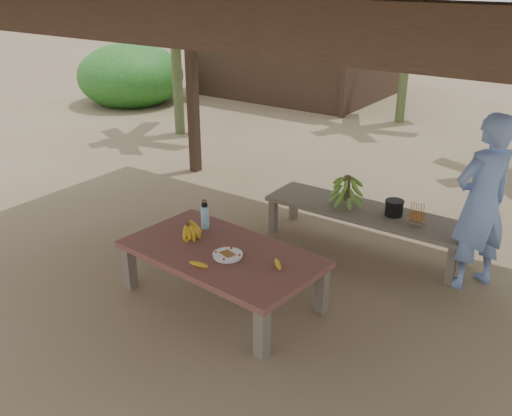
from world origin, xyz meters
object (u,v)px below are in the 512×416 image
Objects in this scene: work_table at (222,257)px; plate at (228,255)px; woman at (482,203)px; cooking_pot at (394,208)px; water_flask at (205,216)px; bench at (365,214)px; ripe_banana_bunch at (187,229)px.

work_table is 0.16m from plate.
woman is (1.80, 1.60, 0.42)m from work_table.
work_table is at bearing 152.62° from plate.
work_table is 7.02× the size of plate.
woman reaches higher than cooking_pot.
water_flask is 0.18× the size of woman.
plate is 1.99m from cooking_pot.
work_table is 1.10× the size of woman.
plate is 0.16× the size of woman.
bench is 7.33× the size of water_flask.
work_table is 2.45m from woman.
woman is at bearing 46.50° from work_table.
ripe_banana_bunch is 0.15× the size of woman.
work_table is at bearing -14.81° from woman.
plate is at bearing -10.54° from ripe_banana_bunch.
cooking_pot is (0.31, 0.04, 0.13)m from bench.
plate is (0.56, -0.10, -0.06)m from ripe_banana_bunch.
ripe_banana_bunch is 2.74m from woman.
cooking_pot is (1.35, 1.47, -0.10)m from water_flask.
woman is at bearing -10.01° from cooking_pot.
bench is 1.78m from water_flask.
woman reaches higher than water_flask.
bench is 8.24× the size of plate.
plate is (0.12, -0.06, 0.08)m from work_table.
water_flask reaches higher than cooking_pot.
woman reaches higher than bench.
plate is at bearing -22.60° from work_table.
water_flask is at bearing -126.56° from bench.
cooking_pot is 0.11× the size of woman.
cooking_pot is at bearing 51.68° from ripe_banana_bunch.
bench is 1.85m from plate.
bench is at bearing -62.17° from woman.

